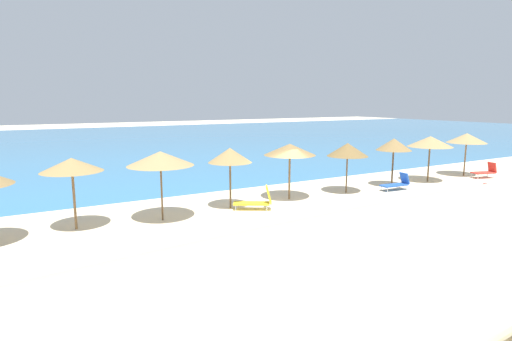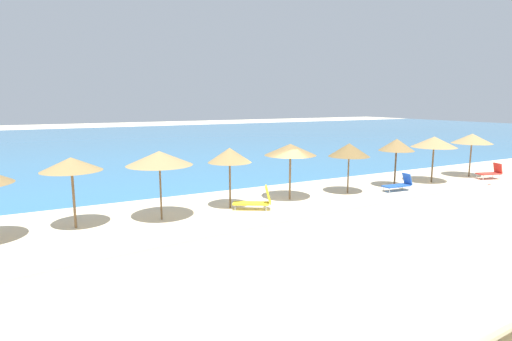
% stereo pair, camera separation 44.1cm
% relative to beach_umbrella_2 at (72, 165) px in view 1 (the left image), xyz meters
% --- Properties ---
extents(ground_plane, '(160.00, 160.00, 0.00)m').
position_rel_beach_umbrella_2_xyz_m(ground_plane, '(8.50, -1.73, -2.43)').
color(ground_plane, beige).
extents(sea_water, '(160.00, 59.23, 0.01)m').
position_rel_beach_umbrella_2_xyz_m(sea_water, '(8.50, 32.93, -2.43)').
color(sea_water, teal).
rests_on(sea_water, ground_plane).
extents(dune_ridge, '(45.34, 9.93, 1.60)m').
position_rel_beach_umbrella_2_xyz_m(dune_ridge, '(7.00, -9.28, -1.63)').
color(dune_ridge, beige).
rests_on(dune_ridge, ground_plane).
extents(beach_umbrella_2, '(2.22, 2.22, 2.70)m').
position_rel_beach_umbrella_2_xyz_m(beach_umbrella_2, '(0.00, 0.00, 0.00)').
color(beach_umbrella_2, brown).
rests_on(beach_umbrella_2, ground_plane).
extents(beach_umbrella_3, '(2.63, 2.63, 2.80)m').
position_rel_beach_umbrella_2_xyz_m(beach_umbrella_3, '(3.17, -0.47, 0.08)').
color(beach_umbrella_3, brown).
rests_on(beach_umbrella_3, ground_plane).
extents(beach_umbrella_4, '(1.94, 1.94, 2.72)m').
position_rel_beach_umbrella_2_xyz_m(beach_umbrella_4, '(6.41, -0.10, -0.05)').
color(beach_umbrella_4, brown).
rests_on(beach_umbrella_4, ground_plane).
extents(beach_umbrella_5, '(2.50, 2.50, 2.72)m').
position_rel_beach_umbrella_2_xyz_m(beach_umbrella_5, '(9.66, -0.01, 0.01)').
color(beach_umbrella_5, brown).
rests_on(beach_umbrella_5, ground_plane).
extents(beach_umbrella_6, '(2.12, 2.12, 2.61)m').
position_rel_beach_umbrella_2_xyz_m(beach_umbrella_6, '(13.06, -0.32, -0.17)').
color(beach_umbrella_6, brown).
rests_on(beach_umbrella_6, ground_plane).
extents(beach_umbrella_7, '(1.94, 1.94, 2.71)m').
position_rel_beach_umbrella_2_xyz_m(beach_umbrella_7, '(16.39, -0.36, -0.07)').
color(beach_umbrella_7, brown).
rests_on(beach_umbrella_7, ground_plane).
extents(beach_umbrella_8, '(2.57, 2.57, 2.71)m').
position_rel_beach_umbrella_2_xyz_m(beach_umbrella_8, '(19.36, -0.44, -0.04)').
color(beach_umbrella_8, brown).
rests_on(beach_umbrella_8, ground_plane).
extents(beach_umbrella_9, '(2.42, 2.42, 2.73)m').
position_rel_beach_umbrella_2_xyz_m(beach_umbrella_9, '(23.02, -0.32, -0.02)').
color(beach_umbrella_9, brown).
rests_on(beach_umbrella_9, ground_plane).
extents(lounge_chair_0, '(1.69, 0.69, 0.92)m').
position_rel_beach_umbrella_2_xyz_m(lounge_chair_0, '(15.87, -1.18, -2.07)').
color(lounge_chair_0, blue).
rests_on(lounge_chair_0, ground_plane).
extents(lounge_chair_1, '(1.74, 1.37, 1.09)m').
position_rel_beach_umbrella_2_xyz_m(lounge_chair_1, '(7.27, -0.95, -2.03)').
color(lounge_chair_1, yellow).
rests_on(lounge_chair_1, ground_plane).
extents(lounge_chair_3, '(1.55, 0.99, 0.98)m').
position_rel_beach_umbrella_2_xyz_m(lounge_chair_3, '(23.46, -1.47, -2.01)').
color(lounge_chair_3, red).
rests_on(lounge_chair_3, ground_plane).
extents(beach_ball, '(0.27, 0.27, 0.27)m').
position_rel_beach_umbrella_2_xyz_m(beach_ball, '(20.64, -3.18, -2.30)').
color(beach_ball, red).
rests_on(beach_ball, ground_plane).
extents(cooler_box, '(0.53, 0.54, 0.42)m').
position_rel_beach_umbrella_2_xyz_m(cooler_box, '(18.42, -4.58, -2.22)').
color(cooler_box, white).
rests_on(cooler_box, ground_plane).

